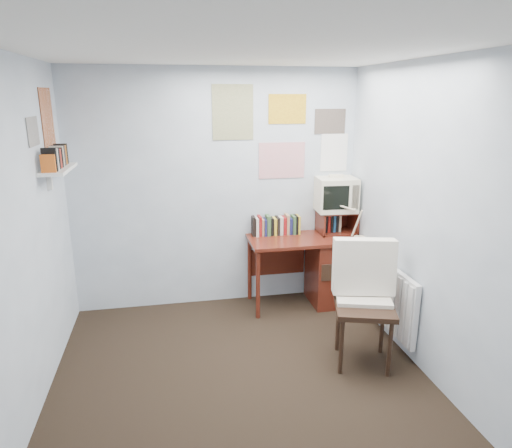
{
  "coord_description": "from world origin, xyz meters",
  "views": [
    {
      "loc": [
        -0.51,
        -2.95,
        2.22
      ],
      "look_at": [
        0.28,
        1.01,
        1.07
      ],
      "focal_mm": 32.0,
      "sensor_mm": 36.0,
      "label": 1
    }
  ],
  "objects_px": {
    "tv_riser": "(337,222)",
    "wall_shelf": "(58,169)",
    "desk": "(328,267)",
    "desk_chair": "(365,308)",
    "radiator": "(393,300)",
    "desk_lamp": "(360,220)",
    "crt_tv": "(335,192)"
  },
  "relations": [
    {
      "from": "tv_riser",
      "to": "wall_shelf",
      "type": "bearing_deg",
      "value": -169.68
    },
    {
      "from": "desk",
      "to": "desk_chair",
      "type": "height_order",
      "value": "desk_chair"
    },
    {
      "from": "radiator",
      "to": "wall_shelf",
      "type": "relative_size",
      "value": 1.29
    },
    {
      "from": "desk_chair",
      "to": "wall_shelf",
      "type": "xyz_separation_m",
      "value": [
        -2.45,
        0.83,
        1.11
      ]
    },
    {
      "from": "radiator",
      "to": "desk_lamp",
      "type": "bearing_deg",
      "value": 91.5
    },
    {
      "from": "crt_tv",
      "to": "wall_shelf",
      "type": "bearing_deg",
      "value": -165.31
    },
    {
      "from": "desk",
      "to": "crt_tv",
      "type": "relative_size",
      "value": 2.88
    },
    {
      "from": "desk_chair",
      "to": "crt_tv",
      "type": "bearing_deg",
      "value": 97.66
    },
    {
      "from": "radiator",
      "to": "wall_shelf",
      "type": "xyz_separation_m",
      "value": [
        -2.86,
        0.55,
        1.2
      ]
    },
    {
      "from": "desk",
      "to": "desk_lamp",
      "type": "relative_size",
      "value": 2.92
    },
    {
      "from": "desk_lamp",
      "to": "wall_shelf",
      "type": "height_order",
      "value": "wall_shelf"
    },
    {
      "from": "wall_shelf",
      "to": "tv_riser",
      "type": "bearing_deg",
      "value": 10.32
    },
    {
      "from": "desk",
      "to": "tv_riser",
      "type": "height_order",
      "value": "tv_riser"
    },
    {
      "from": "desk_chair",
      "to": "desk_lamp",
      "type": "xyz_separation_m",
      "value": [
        0.39,
        1.04,
        0.45
      ]
    },
    {
      "from": "desk_chair",
      "to": "radiator",
      "type": "xyz_separation_m",
      "value": [
        0.41,
        0.28,
        -0.09
      ]
    },
    {
      "from": "desk_lamp",
      "to": "wall_shelf",
      "type": "relative_size",
      "value": 0.66
    },
    {
      "from": "radiator",
      "to": "tv_riser",
      "type": "bearing_deg",
      "value": 99.28
    },
    {
      "from": "crt_tv",
      "to": "radiator",
      "type": "distance_m",
      "value": 1.33
    },
    {
      "from": "radiator",
      "to": "wall_shelf",
      "type": "distance_m",
      "value": 3.15
    },
    {
      "from": "desk_lamp",
      "to": "radiator",
      "type": "bearing_deg",
      "value": -88.7
    },
    {
      "from": "desk_lamp",
      "to": "desk_chair",
      "type": "bearing_deg",
      "value": -110.69
    },
    {
      "from": "desk",
      "to": "desk_chair",
      "type": "distance_m",
      "value": 1.22
    },
    {
      "from": "desk_chair",
      "to": "desk_lamp",
      "type": "distance_m",
      "value": 1.2
    },
    {
      "from": "crt_tv",
      "to": "desk",
      "type": "bearing_deg",
      "value": -122.13
    },
    {
      "from": "desk_chair",
      "to": "crt_tv",
      "type": "relative_size",
      "value": 2.45
    },
    {
      "from": "desk_chair",
      "to": "radiator",
      "type": "relative_size",
      "value": 1.28
    },
    {
      "from": "desk",
      "to": "tv_riser",
      "type": "relative_size",
      "value": 3.0
    },
    {
      "from": "desk_chair",
      "to": "desk_lamp",
      "type": "relative_size",
      "value": 2.49
    },
    {
      "from": "wall_shelf",
      "to": "desk_lamp",
      "type": "bearing_deg",
      "value": 4.27
    },
    {
      "from": "desk",
      "to": "desk_lamp",
      "type": "height_order",
      "value": "desk_lamp"
    },
    {
      "from": "desk_lamp",
      "to": "tv_riser",
      "type": "height_order",
      "value": "desk_lamp"
    },
    {
      "from": "desk_chair",
      "to": "crt_tv",
      "type": "height_order",
      "value": "crt_tv"
    }
  ]
}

